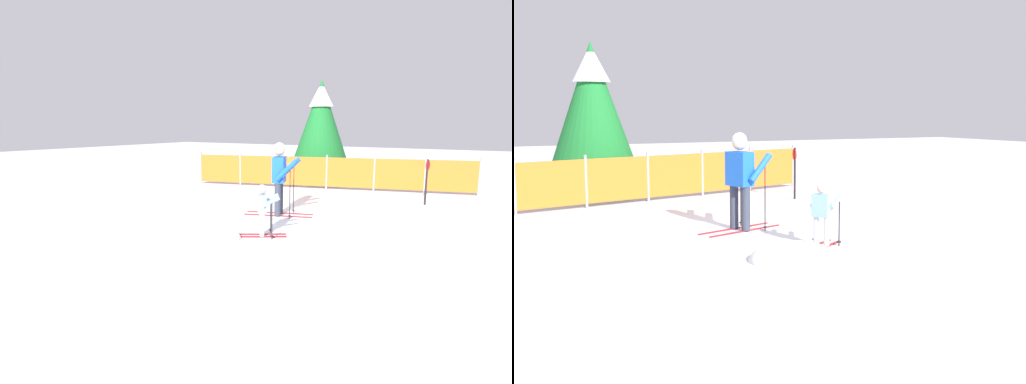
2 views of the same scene
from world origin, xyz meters
TOP-DOWN VIEW (x-y plane):
  - ground_plane at (0.00, 0.00)m, footprint 60.00×60.00m
  - skier_adult at (-0.24, -0.19)m, footprint 1.66×0.93m
  - skier_child at (0.37, -2.00)m, footprint 0.92×0.71m
  - safety_fence at (-0.77, 4.07)m, footprint 8.93×2.45m
  - conifer_far at (-1.70, 5.67)m, footprint 2.04×2.04m
  - trail_marker at (2.52, 2.99)m, footprint 0.07×0.28m
  - snow_mound at (-0.47, -2.63)m, footprint 1.30×1.11m

SIDE VIEW (x-z plane):
  - ground_plane at x=0.00m, z-range 0.00..0.00m
  - snow_mound at x=-0.47m, z-range -0.26..0.26m
  - safety_fence at x=-0.77m, z-range 0.00..1.16m
  - skier_child at x=0.37m, z-range 0.08..1.10m
  - trail_marker at x=2.52m, z-range 0.15..1.39m
  - skier_adult at x=-0.24m, z-range 0.17..1.90m
  - conifer_far at x=-1.70m, z-range 0.45..4.24m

